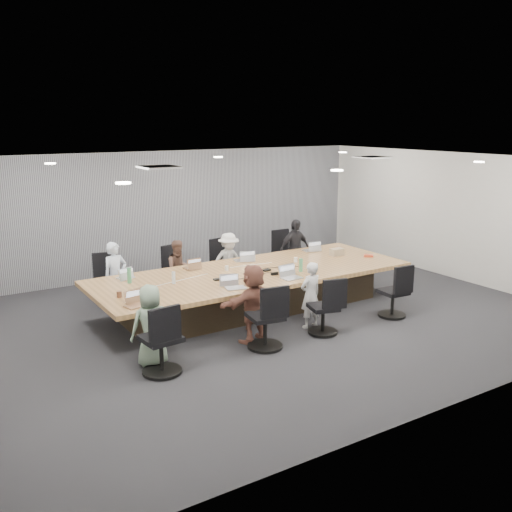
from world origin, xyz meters
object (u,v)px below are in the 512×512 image
laptop_3 (310,250)px  snack_packet (368,256)px  laptop_1 (191,268)px  mug_brown (119,294)px  person_5 (253,303)px  laptop_5 (236,288)px  chair_6 (323,312)px  laptop_6 (292,278)px  chair_2 (221,267)px  chair_7 (393,296)px  conference_table (253,289)px  stapler (275,274)px  bottle_green_right (301,265)px  chair_3 (286,257)px  chair_5 (265,321)px  bottle_green_left (129,275)px  laptop_2 (242,260)px  person_3 (295,249)px  person_1 (179,270)px  bottle_clear (174,278)px  chair_4 (161,344)px  person_6 (310,295)px  chair_1 (173,276)px  chair_0 (110,285)px  person_0 (116,276)px  canvas_bag (337,252)px  person_4 (151,325)px  laptop_4 (137,305)px

laptop_3 → snack_packet: bearing=127.7°
laptop_1 → snack_packet: (3.50, -1.09, 0.01)m
mug_brown → snack_packet: (5.27, -0.05, -0.03)m
person_5 → laptop_5: person_5 is taller
chair_6 → laptop_6: 0.97m
chair_2 → chair_7: bearing=103.3°
chair_7 → person_5: 2.79m
conference_table → stapler: stapler is taller
bottle_green_right → chair_3: bearing=61.3°
chair_5 → laptop_3: 3.75m
bottle_green_left → bottle_green_right: bearing=-18.0°
laptop_2 → person_3: bearing=-150.8°
person_1 → bottle_clear: person_1 is taller
chair_3 → chair_4: chair_4 is taller
laptop_1 → chair_6: bearing=113.3°
conference_table → bottle_green_left: bearing=168.2°
laptop_3 → person_6: size_ratio=0.26×
chair_3 → laptop_5: 3.75m
snack_packet → conference_table: bearing=173.8°
chair_5 → chair_7: bearing=8.5°
chair_1 → bottle_clear: bottle_clear is taller
laptop_2 → bottle_green_left: bearing=19.0°
chair_0 → snack_packet: (4.80, -1.99, 0.37)m
chair_3 → laptop_6: (-1.63, -2.50, 0.33)m
chair_4 → laptop_2: chair_4 is taller
chair_5 → laptop_5: size_ratio=2.64×
chair_5 → bottle_green_left: (-1.38, 2.16, 0.44)m
chair_1 → person_6: bearing=97.9°
chair_7 → laptop_5: (-2.75, 0.90, 0.36)m
laptop_2 → stapler: size_ratio=2.25×
bottle_green_right → person_1: bearing=131.2°
person_0 → laptop_1: person_0 is taller
conference_table → stapler: 0.60m
conference_table → person_5: person_5 is taller
chair_3 → person_1: (-2.82, -0.35, 0.17)m
laptop_2 → canvas_bag: bearing=172.4°
laptop_1 → chair_4: bearing=53.8°
chair_4 → stapler: chair_4 is taller
chair_7 → laptop_2: size_ratio=2.43×
person_4 → bottle_clear: person_4 is taller
laptop_3 → person_5: bearing=43.2°
stapler → chair_6: bearing=-73.6°
laptop_1 → laptop_4: (-1.69, -1.60, 0.00)m
chair_0 → chair_5: chair_5 is taller
person_5 → stapler: person_5 is taller
chair_0 → canvas_bag: bearing=169.5°
person_3 → person_4: person_3 is taller
chair_7 → chair_5: bearing=-175.6°
laptop_2 → person_4: (-2.81, -2.15, -0.15)m
person_1 → bottle_green_right: person_1 is taller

